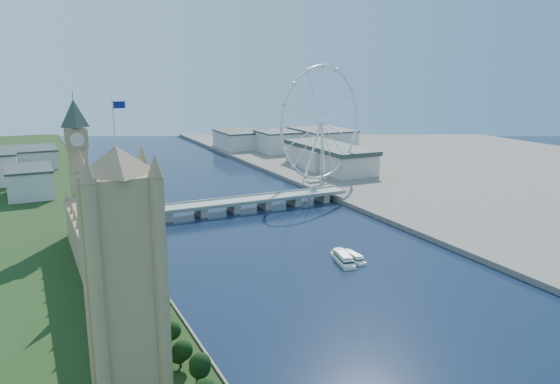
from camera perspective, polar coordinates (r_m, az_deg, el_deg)
bank_right at (r=657.29m, az=26.76°, el=0.59°), size 500.00×1400.00×6.00m
tree_row at (r=221.42m, az=-8.71°, el=-18.88°), size 8.50×152.50×21.45m
victoria_tower at (r=208.92m, az=-16.02°, el=-7.51°), size 28.16×28.16×112.00m
parliament_range at (r=329.26m, az=-17.91°, el=-6.67°), size 24.00×200.00×70.00m
big_ben at (r=422.84m, az=-20.43°, el=4.15°), size 20.02×20.02×110.00m
westminster_bridge at (r=483.84m, az=-4.90°, el=-1.28°), size 220.00×22.00×9.50m
london_eye at (r=573.19m, az=4.34°, el=7.16°), size 113.60×39.12×124.30m
county_hall at (r=674.54m, az=5.13°, el=2.24°), size 54.00×144.00×35.00m
city_skyline at (r=736.34m, az=-9.28°, el=4.37°), size 505.00×280.00×32.00m
tour_boat_near at (r=363.52m, az=6.59°, el=-7.32°), size 15.16×32.68×7.02m
tour_boat_far at (r=368.05m, az=7.62°, el=-7.09°), size 7.22×26.09×5.69m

